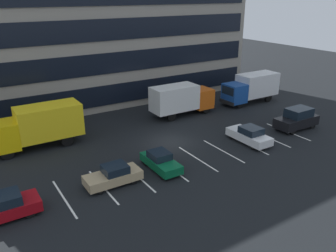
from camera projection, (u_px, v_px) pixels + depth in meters
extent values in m
plane|color=black|center=(170.00, 142.00, 32.41)|extent=(120.00, 120.00, 0.00)
cube|color=gray|center=(92.00, 26.00, 43.36)|extent=(38.34, 13.45, 18.00)
cube|color=black|center=(118.00, 93.00, 40.54)|extent=(36.81, 0.16, 2.30)
cube|color=black|center=(117.00, 62.00, 39.25)|extent=(36.81, 0.16, 2.30)
cube|color=black|center=(115.00, 29.00, 37.95)|extent=(36.81, 0.16, 2.30)
cube|color=silver|center=(64.00, 198.00, 23.53)|extent=(0.14, 5.40, 0.01)
cube|color=silver|center=(103.00, 187.00, 24.93)|extent=(0.14, 5.40, 0.01)
cube|color=silver|center=(138.00, 176.00, 26.33)|extent=(0.14, 5.40, 0.01)
cube|color=silver|center=(169.00, 167.00, 27.73)|extent=(0.14, 5.40, 0.01)
cube|color=silver|center=(197.00, 159.00, 29.13)|extent=(0.14, 5.40, 0.01)
cube|color=silver|center=(223.00, 151.00, 30.53)|extent=(0.14, 5.40, 0.01)
cube|color=silver|center=(246.00, 144.00, 31.93)|extent=(0.14, 5.40, 0.01)
cube|color=silver|center=(268.00, 138.00, 33.32)|extent=(0.14, 5.40, 0.01)
cube|color=silver|center=(288.00, 132.00, 34.72)|extent=(0.14, 5.40, 0.01)
cube|color=yellow|center=(3.00, 136.00, 29.31)|extent=(2.33, 2.54, 2.33)
cube|color=yellow|center=(49.00, 121.00, 31.06)|extent=(5.50, 2.65, 2.86)
cylinder|color=black|center=(7.00, 153.00, 28.87)|extent=(1.06, 0.32, 1.06)
cylinder|color=black|center=(3.00, 144.00, 30.59)|extent=(1.06, 0.32, 1.06)
cylinder|color=black|center=(67.00, 140.00, 31.37)|extent=(1.06, 0.32, 1.06)
cylinder|color=black|center=(60.00, 133.00, 33.09)|extent=(1.06, 0.32, 1.06)
cube|color=#D85914|center=(201.00, 98.00, 40.21)|extent=(2.18, 2.38, 2.18)
cube|color=black|center=(208.00, 93.00, 40.59)|extent=(0.06, 2.00, 0.96)
cube|color=white|center=(174.00, 98.00, 38.18)|extent=(5.15, 2.48, 2.68)
cube|color=black|center=(208.00, 104.00, 41.12)|extent=(0.20, 2.38, 0.40)
cylinder|color=black|center=(195.00, 105.00, 41.41)|extent=(0.99, 0.30, 0.99)
cylinder|color=black|center=(206.00, 109.00, 39.80)|extent=(0.99, 0.30, 0.99)
cylinder|color=black|center=(162.00, 111.00, 39.06)|extent=(0.99, 0.30, 0.99)
cylinder|color=black|center=(171.00, 117.00, 37.45)|extent=(0.99, 0.30, 0.99)
cube|color=#194799|center=(234.00, 93.00, 42.01)|extent=(2.22, 2.43, 2.22)
cube|color=black|center=(228.00, 91.00, 41.31)|extent=(0.06, 2.04, 0.98)
cube|color=white|center=(257.00, 84.00, 43.68)|extent=(5.25, 2.53, 2.73)
cube|color=black|center=(227.00, 102.00, 41.78)|extent=(0.20, 2.43, 0.40)
cylinder|color=black|center=(240.00, 104.00, 41.59)|extent=(1.01, 0.30, 1.01)
cylinder|color=black|center=(228.00, 100.00, 43.23)|extent=(1.01, 0.30, 1.01)
cylinder|color=black|center=(268.00, 98.00, 43.98)|extent=(1.01, 0.30, 1.01)
cylinder|color=black|center=(256.00, 94.00, 45.63)|extent=(1.01, 0.30, 1.01)
cube|color=black|center=(296.00, 121.00, 35.28)|extent=(4.69, 1.99, 0.97)
cube|color=black|center=(299.00, 112.00, 35.06)|extent=(2.58, 1.75, 0.87)
cylinder|color=black|center=(293.00, 131.00, 33.99)|extent=(0.69, 0.22, 0.69)
cylinder|color=black|center=(279.00, 126.00, 35.37)|extent=(0.69, 0.22, 0.69)
cylinder|color=black|center=(312.00, 125.00, 35.49)|extent=(0.69, 0.22, 0.69)
cylinder|color=black|center=(298.00, 120.00, 36.87)|extent=(0.69, 0.22, 0.69)
cube|color=tan|center=(113.00, 177.00, 25.08)|extent=(4.08, 1.71, 0.66)
cube|color=black|center=(115.00, 169.00, 24.96)|extent=(1.71, 1.50, 0.57)
cylinder|color=black|center=(100.00, 190.00, 23.94)|extent=(0.57, 0.21, 0.57)
cylinder|color=black|center=(92.00, 181.00, 25.11)|extent=(0.57, 0.21, 0.57)
cylinder|color=black|center=(134.00, 180.00, 25.25)|extent=(0.57, 0.21, 0.57)
cylinder|color=black|center=(125.00, 172.00, 26.41)|extent=(0.57, 0.21, 0.57)
cube|color=#0C5933|center=(161.00, 163.00, 27.22)|extent=(1.65, 3.94, 0.64)
cube|color=black|center=(159.00, 155.00, 27.16)|extent=(1.45, 1.66, 0.55)
cylinder|color=black|center=(177.00, 170.00, 26.68)|extent=(0.20, 0.55, 0.55)
cylinder|color=black|center=(161.00, 175.00, 25.97)|extent=(0.20, 0.55, 0.55)
cylinder|color=black|center=(160.00, 158.00, 28.67)|extent=(0.20, 0.55, 0.55)
cylinder|color=black|center=(145.00, 162.00, 27.96)|extent=(0.20, 0.55, 0.55)
cube|color=white|center=(249.00, 136.00, 32.08)|extent=(1.82, 4.35, 0.71)
cube|color=black|center=(251.00, 130.00, 31.67)|extent=(1.60, 1.83, 0.61)
cylinder|color=black|center=(232.00, 136.00, 32.89)|extent=(0.22, 0.61, 0.61)
cylinder|color=black|center=(244.00, 133.00, 33.68)|extent=(0.22, 0.61, 0.61)
cylinder|color=black|center=(253.00, 146.00, 30.69)|extent=(0.22, 0.61, 0.61)
cylinder|color=black|center=(266.00, 143.00, 31.48)|extent=(0.22, 0.61, 0.61)
cube|color=maroon|center=(2.00, 210.00, 21.25)|extent=(4.41, 1.85, 0.72)
cube|color=black|center=(4.00, 199.00, 21.13)|extent=(1.85, 1.63, 0.62)
cylinder|color=black|center=(30.00, 213.00, 21.44)|extent=(0.62, 0.23, 0.62)
cylinder|color=black|center=(24.00, 201.00, 22.70)|extent=(0.62, 0.23, 0.62)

